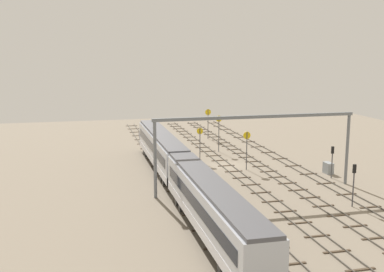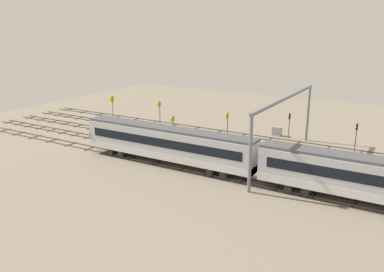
% 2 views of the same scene
% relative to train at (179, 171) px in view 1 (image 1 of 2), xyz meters
% --- Properties ---
extents(ground_plane, '(96.87, 96.87, 0.00)m').
position_rel_train_xyz_m(ground_plane, '(11.23, -9.04, -2.66)').
color(ground_plane, gray).
extents(track_near_foreground, '(80.87, 2.40, 0.16)m').
position_rel_train_xyz_m(track_near_foreground, '(11.23, -18.08, -2.59)').
color(track_near_foreground, '#59544C').
rests_on(track_near_foreground, ground).
extents(track_second_near, '(80.87, 2.40, 0.16)m').
position_rel_train_xyz_m(track_second_near, '(11.23, -13.56, -2.59)').
color(track_second_near, '#59544C').
rests_on(track_second_near, ground).
extents(track_middle, '(80.87, 2.40, 0.16)m').
position_rel_train_xyz_m(track_middle, '(11.23, -9.04, -2.59)').
color(track_middle, '#59544C').
rests_on(track_middle, ground).
extents(track_second_far, '(80.87, 2.40, 0.16)m').
position_rel_train_xyz_m(track_second_far, '(11.23, -4.52, -2.59)').
color(track_second_far, '#59544C').
rests_on(track_second_far, ground).
extents(track_with_train, '(80.87, 2.40, 0.16)m').
position_rel_train_xyz_m(track_with_train, '(11.23, 0.00, -2.59)').
color(track_with_train, '#59544C').
rests_on(track_with_train, ground).
extents(train, '(50.40, 3.24, 4.80)m').
position_rel_train_xyz_m(train, '(0.00, 0.00, 0.00)').
color(train, '#B7BCC6').
rests_on(train, ground).
extents(overhead_gantry, '(0.40, 23.68, 8.71)m').
position_rel_train_xyz_m(overhead_gantry, '(-0.63, -8.74, 4.16)').
color(overhead_gantry, slate).
rests_on(overhead_gantry, ground).
extents(speed_sign_near_foreground, '(0.14, 0.92, 4.88)m').
position_rel_train_xyz_m(speed_sign_near_foreground, '(14.96, -6.20, 0.53)').
color(speed_sign_near_foreground, '#4C4C51').
rests_on(speed_sign_near_foreground, ground).
extents(speed_sign_mid_trackside, '(0.14, 1.08, 5.45)m').
position_rel_train_xyz_m(speed_sign_mid_trackside, '(31.46, -11.95, 1.00)').
color(speed_sign_mid_trackside, '#4C4C51').
rests_on(speed_sign_mid_trackside, ground).
extents(speed_sign_far_trackside, '(0.14, 1.02, 5.20)m').
position_rel_train_xyz_m(speed_sign_far_trackside, '(8.62, -11.04, 0.80)').
color(speed_sign_far_trackside, '#4C4C51').
rests_on(speed_sign_far_trackside, ground).
extents(speed_sign_distant_end, '(0.14, 0.98, 5.80)m').
position_rel_train_xyz_m(speed_sign_distant_end, '(20.41, -10.68, 1.12)').
color(speed_sign_distant_end, '#4C4C51').
rests_on(speed_sign_distant_end, ground).
extents(signal_light_trackside_approach, '(0.31, 0.32, 4.07)m').
position_rel_train_xyz_m(signal_light_trackside_approach, '(2.10, -19.98, 0.03)').
color(signal_light_trackside_approach, '#4C4C51').
rests_on(signal_light_trackside_approach, ground).
extents(signal_light_trackside_departure, '(0.31, 0.32, 4.47)m').
position_rel_train_xyz_m(signal_light_trackside_departure, '(-8.29, -16.41, 0.27)').
color(signal_light_trackside_departure, '#4C4C51').
rests_on(signal_light_trackside_departure, ground).
extents(relay_cabinet, '(1.51, 0.84, 1.46)m').
position_rel_train_xyz_m(relay_cabinet, '(4.26, -20.76, -1.93)').
color(relay_cabinet, gray).
rests_on(relay_cabinet, ground).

